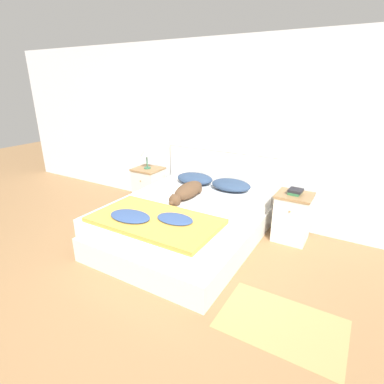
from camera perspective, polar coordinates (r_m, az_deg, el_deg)
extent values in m
plane|color=#997047|center=(3.30, -10.74, -16.82)|extent=(16.00, 16.00, 0.00)
cube|color=silver|center=(4.50, 6.43, 11.27)|extent=(9.00, 0.06, 2.55)
cube|color=silver|center=(3.91, -1.55, -7.52)|extent=(1.71, 2.07, 0.29)
cube|color=white|center=(3.80, -1.59, -4.00)|extent=(1.65, 2.01, 0.23)
cube|color=silver|center=(4.63, 5.35, 1.76)|extent=(1.79, 0.04, 1.01)
cylinder|color=silver|center=(4.49, 5.57, 7.90)|extent=(1.79, 0.06, 0.06)
cube|color=silver|center=(5.06, -8.21, 0.88)|extent=(0.41, 0.39, 0.61)
cube|color=#937047|center=(4.97, -8.40, 4.34)|extent=(0.44, 0.41, 0.03)
sphere|color=#937047|center=(4.86, -9.78, 2.08)|extent=(0.02, 0.02, 0.02)
cube|color=silver|center=(4.11, 18.49, -4.74)|extent=(0.41, 0.39, 0.61)
cube|color=#937047|center=(4.00, 19.00, -0.59)|extent=(0.44, 0.41, 0.03)
sphere|color=#937047|center=(3.87, 18.10, -3.57)|extent=(0.02, 0.02, 0.02)
ellipsoid|color=navy|center=(4.50, 0.52, 2.58)|extent=(0.57, 0.39, 0.15)
ellipsoid|color=navy|center=(4.25, 7.43, 1.32)|extent=(0.57, 0.39, 0.15)
cube|color=gold|center=(3.30, -7.08, -5.39)|extent=(1.40, 0.78, 0.05)
ellipsoid|color=#334C7F|center=(3.35, -11.69, -4.50)|extent=(0.49, 0.31, 0.04)
ellipsoid|color=#334C7F|center=(3.23, -3.28, -5.10)|extent=(0.42, 0.27, 0.04)
ellipsoid|color=brown|center=(3.94, -0.65, 0.34)|extent=(0.24, 0.58, 0.20)
sphere|color=brown|center=(3.70, -3.27, -1.55)|extent=(0.15, 0.15, 0.15)
ellipsoid|color=brown|center=(3.65, -3.83, -2.04)|extent=(0.07, 0.08, 0.06)
cone|color=brown|center=(3.71, -3.73, -0.55)|extent=(0.05, 0.05, 0.05)
cone|color=brown|center=(3.66, -2.64, -0.79)|extent=(0.05, 0.05, 0.05)
ellipsoid|color=brown|center=(4.15, 1.54, 0.56)|extent=(0.16, 0.26, 0.07)
cube|color=#337547|center=(4.00, 19.04, -0.11)|extent=(0.15, 0.20, 0.03)
cube|color=#232328|center=(3.98, 19.14, 0.29)|extent=(0.17, 0.18, 0.03)
cylinder|color=#336B4C|center=(4.95, -8.50, 4.58)|extent=(0.11, 0.11, 0.02)
cylinder|color=#336B4C|center=(4.92, -8.57, 5.77)|extent=(0.02, 0.02, 0.19)
cone|color=beige|center=(4.88, -8.67, 7.64)|extent=(0.19, 0.19, 0.14)
cube|color=tan|center=(2.94, 16.65, -22.90)|extent=(1.05, 0.69, 0.00)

